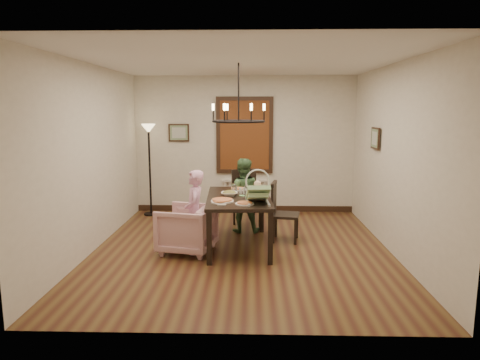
{
  "coord_description": "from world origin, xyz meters",
  "views": [
    {
      "loc": [
        0.15,
        -6.3,
        2.14
      ],
      "look_at": [
        -0.03,
        0.2,
        1.05
      ],
      "focal_mm": 32.0,
      "sensor_mm": 36.0,
      "label": 1
    }
  ],
  "objects_px": {
    "elderly_woman": "(195,219)",
    "floor_lamp": "(150,171)",
    "seated_man": "(242,202)",
    "baby_bouncer": "(258,192)",
    "armchair": "(187,229)",
    "drinking_glass": "(235,190)",
    "chair_right": "(286,211)",
    "dining_table": "(239,202)",
    "chair_far": "(247,199)"
  },
  "relations": [
    {
      "from": "baby_bouncer",
      "to": "floor_lamp",
      "type": "xyz_separation_m",
      "value": [
        -2.14,
        2.47,
        -0.07
      ]
    },
    {
      "from": "elderly_woman",
      "to": "chair_right",
      "type": "bearing_deg",
      "value": 107.8
    },
    {
      "from": "chair_far",
      "to": "seated_man",
      "type": "bearing_deg",
      "value": -119.95
    },
    {
      "from": "chair_right",
      "to": "floor_lamp",
      "type": "xyz_separation_m",
      "value": [
        -2.6,
        1.68,
        0.41
      ]
    },
    {
      "from": "chair_far",
      "to": "armchair",
      "type": "bearing_deg",
      "value": -138.44
    },
    {
      "from": "elderly_woman",
      "to": "seated_man",
      "type": "relative_size",
      "value": 0.97
    },
    {
      "from": "chair_right",
      "to": "seated_man",
      "type": "height_order",
      "value": "seated_man"
    },
    {
      "from": "chair_far",
      "to": "chair_right",
      "type": "bearing_deg",
      "value": -68.07
    },
    {
      "from": "elderly_woman",
      "to": "drinking_glass",
      "type": "xyz_separation_m",
      "value": [
        0.58,
        0.5,
        0.35
      ]
    },
    {
      "from": "armchair",
      "to": "chair_right",
      "type": "bearing_deg",
      "value": 123.49
    },
    {
      "from": "floor_lamp",
      "to": "chair_right",
      "type": "bearing_deg",
      "value": -32.8
    },
    {
      "from": "seated_man",
      "to": "drinking_glass",
      "type": "bearing_deg",
      "value": 81.14
    },
    {
      "from": "chair_far",
      "to": "drinking_glass",
      "type": "distance_m",
      "value": 1.02
    },
    {
      "from": "armchair",
      "to": "baby_bouncer",
      "type": "height_order",
      "value": "baby_bouncer"
    },
    {
      "from": "chair_right",
      "to": "drinking_glass",
      "type": "distance_m",
      "value": 0.91
    },
    {
      "from": "armchair",
      "to": "seated_man",
      "type": "height_order",
      "value": "seated_man"
    },
    {
      "from": "chair_far",
      "to": "seated_man",
      "type": "xyz_separation_m",
      "value": [
        -0.07,
        -0.3,
        0.01
      ]
    },
    {
      "from": "armchair",
      "to": "chair_far",
      "type": "bearing_deg",
      "value": 160.14
    },
    {
      "from": "elderly_woman",
      "to": "baby_bouncer",
      "type": "distance_m",
      "value": 1.05
    },
    {
      "from": "chair_far",
      "to": "elderly_woman",
      "type": "bearing_deg",
      "value": -133.87
    },
    {
      "from": "dining_table",
      "to": "baby_bouncer",
      "type": "bearing_deg",
      "value": -61.37
    },
    {
      "from": "chair_far",
      "to": "baby_bouncer",
      "type": "relative_size",
      "value": 2.05
    },
    {
      "from": "armchair",
      "to": "elderly_woman",
      "type": "bearing_deg",
      "value": 85.25
    },
    {
      "from": "elderly_woman",
      "to": "armchair",
      "type": "bearing_deg",
      "value": -113.56
    },
    {
      "from": "floor_lamp",
      "to": "dining_table",
      "type": "bearing_deg",
      "value": -47.21
    },
    {
      "from": "seated_man",
      "to": "drinking_glass",
      "type": "relative_size",
      "value": 8.4
    },
    {
      "from": "dining_table",
      "to": "floor_lamp",
      "type": "relative_size",
      "value": 0.98
    },
    {
      "from": "baby_bouncer",
      "to": "seated_man",
      "type": "bearing_deg",
      "value": 95.69
    },
    {
      "from": "dining_table",
      "to": "chair_far",
      "type": "bearing_deg",
      "value": 81.29
    },
    {
      "from": "chair_far",
      "to": "chair_right",
      "type": "distance_m",
      "value": 1.04
    },
    {
      "from": "dining_table",
      "to": "seated_man",
      "type": "distance_m",
      "value": 0.86
    },
    {
      "from": "dining_table",
      "to": "seated_man",
      "type": "bearing_deg",
      "value": 84.22
    },
    {
      "from": "seated_man",
      "to": "floor_lamp",
      "type": "bearing_deg",
      "value": -31.33
    },
    {
      "from": "elderly_woman",
      "to": "chair_far",
      "type": "bearing_deg",
      "value": 145.89
    },
    {
      "from": "dining_table",
      "to": "baby_bouncer",
      "type": "xyz_separation_m",
      "value": [
        0.29,
        -0.47,
        0.25
      ]
    },
    {
      "from": "chair_right",
      "to": "floor_lamp",
      "type": "relative_size",
      "value": 0.54
    },
    {
      "from": "armchair",
      "to": "seated_man",
      "type": "xyz_separation_m",
      "value": [
        0.81,
        1.11,
        0.18
      ]
    },
    {
      "from": "dining_table",
      "to": "floor_lamp",
      "type": "distance_m",
      "value": 2.73
    },
    {
      "from": "seated_man",
      "to": "floor_lamp",
      "type": "height_order",
      "value": "floor_lamp"
    },
    {
      "from": "chair_far",
      "to": "chair_right",
      "type": "height_order",
      "value": "chair_far"
    },
    {
      "from": "chair_far",
      "to": "baby_bouncer",
      "type": "bearing_deg",
      "value": -99.98
    },
    {
      "from": "chair_far",
      "to": "floor_lamp",
      "type": "bearing_deg",
      "value": 140.16
    },
    {
      "from": "armchair",
      "to": "seated_man",
      "type": "relative_size",
      "value": 0.73
    },
    {
      "from": "chair_right",
      "to": "baby_bouncer",
      "type": "xyz_separation_m",
      "value": [
        -0.47,
        -0.79,
        0.48
      ]
    },
    {
      "from": "elderly_woman",
      "to": "floor_lamp",
      "type": "height_order",
      "value": "floor_lamp"
    },
    {
      "from": "elderly_woman",
      "to": "floor_lamp",
      "type": "xyz_separation_m",
      "value": [
        -1.21,
        2.31,
        0.38
      ]
    },
    {
      "from": "armchair",
      "to": "drinking_glass",
      "type": "xyz_separation_m",
      "value": [
        0.71,
        0.46,
        0.51
      ]
    },
    {
      "from": "baby_bouncer",
      "to": "chair_far",
      "type": "bearing_deg",
      "value": 91.18
    },
    {
      "from": "dining_table",
      "to": "elderly_woman",
      "type": "relative_size",
      "value": 1.69
    },
    {
      "from": "armchair",
      "to": "drinking_glass",
      "type": "distance_m",
      "value": 0.99
    }
  ]
}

